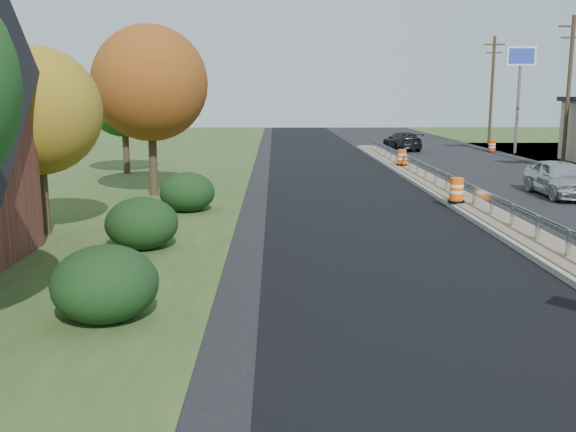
{
  "coord_description": "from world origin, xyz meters",
  "views": [
    {
      "loc": [
        -7.67,
        -18.14,
        4.39
      ],
      "look_at": [
        -7.31,
        -0.79,
        1.1
      ],
      "focal_mm": 40.0,
      "sensor_mm": 36.0,
      "label": 1
    }
  ],
  "objects_px": {
    "barrel_median_far": "(402,158)",
    "barrel_shoulder_far": "(492,147)",
    "barrel_median_mid": "(456,191)",
    "car_silver": "(560,178)",
    "car_dark_far": "(402,141)"
  },
  "relations": [
    {
      "from": "barrel_median_far",
      "to": "car_silver",
      "type": "relative_size",
      "value": 0.2
    },
    {
      "from": "barrel_median_far",
      "to": "barrel_shoulder_far",
      "type": "bearing_deg",
      "value": 50.72
    },
    {
      "from": "car_silver",
      "to": "barrel_median_far",
      "type": "bearing_deg",
      "value": 116.7
    },
    {
      "from": "car_silver",
      "to": "car_dark_far",
      "type": "bearing_deg",
      "value": 96.98
    },
    {
      "from": "barrel_median_mid",
      "to": "car_dark_far",
      "type": "distance_m",
      "value": 27.19
    },
    {
      "from": "barrel_shoulder_far",
      "to": "car_silver",
      "type": "distance_m",
      "value": 22.3
    },
    {
      "from": "barrel_median_mid",
      "to": "car_dark_far",
      "type": "xyz_separation_m",
      "value": [
        3.2,
        27.0,
        0.04
      ]
    },
    {
      "from": "barrel_shoulder_far",
      "to": "car_dark_far",
      "type": "xyz_separation_m",
      "value": [
        -6.55,
        2.25,
        0.29
      ]
    },
    {
      "from": "barrel_median_far",
      "to": "car_silver",
      "type": "bearing_deg",
      "value": -65.13
    },
    {
      "from": "barrel_median_far",
      "to": "barrel_shoulder_far",
      "type": "distance_m",
      "value": 14.63
    },
    {
      "from": "barrel_median_mid",
      "to": "barrel_median_far",
      "type": "xyz_separation_m",
      "value": [
        0.49,
        13.43,
        -0.01
      ]
    },
    {
      "from": "barrel_median_mid",
      "to": "barrel_shoulder_far",
      "type": "xyz_separation_m",
      "value": [
        9.75,
        24.76,
        -0.25
      ]
    },
    {
      "from": "car_silver",
      "to": "car_dark_far",
      "type": "height_order",
      "value": "car_silver"
    },
    {
      "from": "barrel_shoulder_far",
      "to": "car_silver",
      "type": "height_order",
      "value": "car_silver"
    },
    {
      "from": "car_silver",
      "to": "car_dark_far",
      "type": "relative_size",
      "value": 0.94
    }
  ]
}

